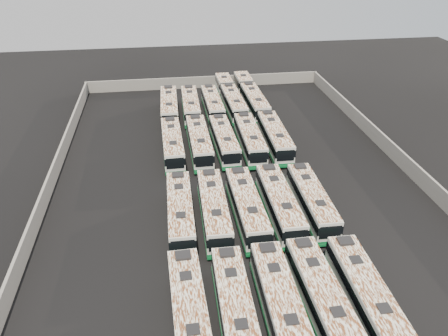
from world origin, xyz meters
TOP-DOWN VIEW (x-y plane):
  - ground at (0.00, 0.00)m, footprint 140.00×140.00m
  - perimeter_wall at (0.00, 0.00)m, footprint 45.20×73.20m
  - bus_front_far_left at (-7.32, -21.80)m, footprint 2.95×12.50m
  - bus_front_left at (-3.73, -21.82)m, footprint 2.77×12.22m
  - bus_front_center at (-0.10, -21.93)m, footprint 2.83×12.56m
  - bus_front_right at (3.39, -21.74)m, footprint 2.86×12.55m
  - bus_front_far_right at (7.05, -21.91)m, footprint 2.80×12.40m
  - bus_midfront_far_left at (-7.24, -7.84)m, footprint 2.79×12.28m
  - bus_midfront_left at (-3.71, -7.96)m, footprint 2.88×12.46m
  - bus_midfront_center at (-0.17, -8.04)m, footprint 2.74×12.50m
  - bus_midfront_right at (3.45, -7.85)m, footprint 2.71×12.52m
  - bus_midfront_far_right at (7.11, -7.78)m, footprint 2.81×12.16m
  - bus_midback_far_left at (-7.37, 8.38)m, footprint 2.78×12.36m
  - bus_midback_left at (-3.69, 8.44)m, footprint 2.74×12.57m
  - bus_midback_center at (-0.18, 8.54)m, footprint 2.81×12.19m
  - bus_midback_right at (3.43, 8.38)m, footprint 2.82×12.50m
  - bus_midback_far_right at (7.04, 8.46)m, footprint 2.97×12.67m
  - bus_back_far_left at (-7.30, 22.23)m, footprint 2.94×12.69m
  - bus_back_left at (-3.78, 22.40)m, footprint 2.85×12.29m
  - bus_back_center at (-0.11, 22.34)m, footprint 2.64×12.11m
  - bus_back_right at (3.40, 25.54)m, footprint 2.90×18.99m
  - bus_back_far_right at (7.01, 25.59)m, footprint 2.77×19.40m

SIDE VIEW (x-z plane):
  - ground at x=0.00m, z-range 0.00..0.00m
  - perimeter_wall at x=0.00m, z-range 0.00..2.20m
  - bus_back_center at x=-0.11m, z-range 0.04..3.45m
  - bus_midfront_far_right at x=7.11m, z-range 0.04..3.45m
  - bus_midback_center at x=-0.18m, z-range 0.04..3.46m
  - bus_back_right at x=3.40m, z-range 0.04..3.47m
  - bus_front_left at x=-3.73m, z-range 0.04..3.47m
  - bus_midfront_far_left at x=-7.24m, z-range 0.04..3.49m
  - bus_back_left at x=-3.78m, z-range 0.04..3.49m
  - bus_midback_far_left at x=-7.37m, z-range 0.04..3.51m
  - bus_front_far_right at x=7.05m, z-range 0.04..3.52m
  - bus_midfront_left at x=-3.71m, z-range 0.04..3.54m
  - bus_front_far_left at x=-7.32m, z-range 0.04..3.55m
  - bus_back_far_right at x=7.01m, z-range 0.04..3.55m
  - bus_midback_right at x=3.43m, z-range 0.04..3.55m
  - bus_midfront_center at x=-0.17m, z-range 0.04..3.56m
  - bus_front_right at x=3.39m, z-range 0.04..3.56m
  - bus_midfront_right at x=3.45m, z-range 0.04..3.57m
  - bus_front_center at x=-0.10m, z-range 0.04..3.57m
  - bus_midback_left at x=-3.69m, z-range 0.04..3.58m
  - bus_midback_far_right at x=7.04m, z-range 0.04..3.59m
  - bus_back_far_left at x=-7.30m, z-range 0.04..3.60m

